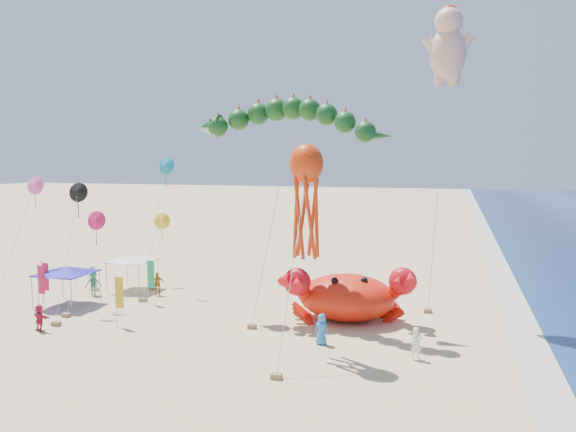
# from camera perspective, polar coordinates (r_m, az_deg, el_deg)

# --- Properties ---
(ground) EXTENTS (320.00, 320.00, 0.00)m
(ground) POSITION_cam_1_polar(r_m,az_deg,el_deg) (33.72, 2.34, -11.50)
(ground) COLOR #D1B784
(ground) RESTS_ON ground
(foam_strip) EXTENTS (320.00, 320.00, 0.00)m
(foam_strip) POSITION_cam_1_polar(r_m,az_deg,el_deg) (33.07, 23.46, -12.33)
(foam_strip) COLOR silver
(foam_strip) RESTS_ON ground
(crab_inflatable) EXTENTS (8.08, 6.53, 3.54)m
(crab_inflatable) POSITION_cam_1_polar(r_m,az_deg,el_deg) (35.46, 5.99, -8.04)
(crab_inflatable) COLOR red
(crab_inflatable) RESTS_ON ground
(dragon_kite) EXTENTS (12.28, 4.87, 13.44)m
(dragon_kite) POSITION_cam_1_polar(r_m,az_deg,el_deg) (35.05, -0.14, 9.21)
(dragon_kite) COLOR #114015
(dragon_kite) RESTS_ON ground
(cherub_kite) EXTENTS (2.23, 1.98, 19.48)m
(cherub_kite) POSITION_cam_1_polar(r_m,az_deg,el_deg) (37.80, 15.95, 16.44)
(cherub_kite) COLOR #FFB79B
(cherub_kite) RESTS_ON ground
(octopus_kite) EXTENTS (1.75, 5.14, 10.81)m
(octopus_kite) POSITION_cam_1_polar(r_m,az_deg,el_deg) (28.78, 1.86, 2.39)
(octopus_kite) COLOR red
(octopus_kite) RESTS_ON ground
(canopy_blue) EXTENTS (3.66, 3.66, 2.71)m
(canopy_blue) POSITION_cam_1_polar(r_m,az_deg,el_deg) (41.43, -21.62, -5.14)
(canopy_blue) COLOR gray
(canopy_blue) RESTS_ON ground
(canopy_white) EXTENTS (3.31, 3.31, 2.71)m
(canopy_white) POSITION_cam_1_polar(r_m,az_deg,el_deg) (44.65, -15.53, -4.16)
(canopy_white) COLOR gray
(canopy_white) RESTS_ON ground
(feather_flags) EXTENTS (7.90, 5.28, 3.20)m
(feather_flags) POSITION_cam_1_polar(r_m,az_deg,el_deg) (39.26, -19.60, -6.30)
(feather_flags) COLOR gray
(feather_flags) RESTS_ON ground
(beachgoers) EXTENTS (25.86, 10.91, 1.83)m
(beachgoers) POSITION_cam_1_polar(r_m,az_deg,el_deg) (39.27, -15.18, -7.88)
(beachgoers) COLOR white
(beachgoers) RESTS_ON ground
(small_kites) EXTENTS (8.96, 11.85, 10.20)m
(small_kites) POSITION_cam_1_polar(r_m,az_deg,el_deg) (41.88, -17.81, 0.81)
(small_kites) COLOR #CB1650
(small_kites) RESTS_ON ground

